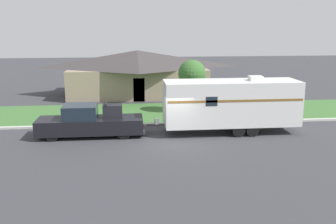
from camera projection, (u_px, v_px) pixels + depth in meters
ground_plane at (173, 141)px, 21.85m from camera, size 120.00×120.00×0.00m
curb_strip at (166, 124)px, 25.46m from camera, size 80.00×0.30×0.14m
lawn_strip at (162, 112)px, 29.01m from camera, size 80.00×7.00×0.03m
house_across_street at (138, 72)px, 36.22m from camera, size 13.81×7.94×4.28m
pickup_truck at (90, 122)px, 22.66m from camera, size 6.44×1.96×2.06m
travel_trailer at (231, 103)px, 23.30m from camera, size 9.46×2.44×3.56m
mailbox at (81, 110)px, 25.45m from camera, size 0.48×0.20×1.25m
tree_in_yard at (192, 74)px, 28.23m from camera, size 2.09×2.09×4.10m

